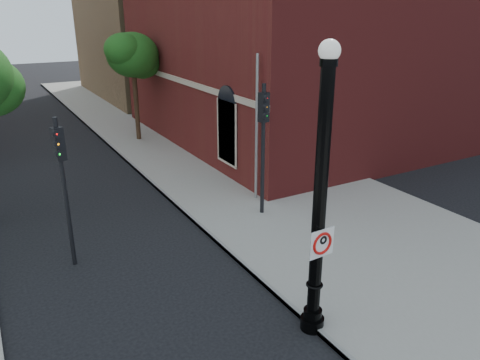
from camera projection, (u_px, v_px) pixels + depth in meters
ground at (223, 350)px, 9.78m from camera, size 120.00×120.00×0.00m
sidewalk_right at (238, 168)px, 20.69m from camera, size 8.00×60.00×0.12m
curb_edge at (152, 183)px, 18.85m from camera, size 0.10×60.00×0.14m
brick_wall_building at (356, 16)px, 26.46m from camera, size 22.30×16.30×12.50m
bg_building_tan_b at (224, 4)px, 39.24m from camera, size 22.00×14.00×14.00m
lamppost at (319, 211)px, 9.45m from camera, size 0.52×0.52×6.20m
no_parking_sign at (322, 243)px, 9.54m from camera, size 0.62×0.09×0.62m
traffic_signal_left at (62, 169)px, 12.07m from camera, size 0.33×0.37×4.16m
traffic_signal_right at (263, 130)px, 15.04m from camera, size 0.33×0.39×4.51m
utility_pole at (257, 131)px, 16.39m from camera, size 0.11×0.11×5.30m
street_tree_c at (133, 56)px, 23.65m from camera, size 3.11×2.81×5.60m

